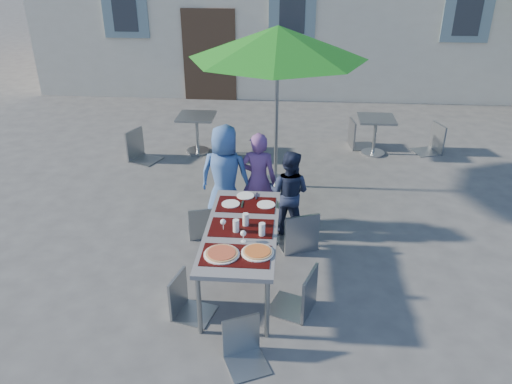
# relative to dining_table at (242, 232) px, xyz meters

# --- Properties ---
(ground) EXTENTS (90.00, 90.00, 0.00)m
(ground) POSITION_rel_dining_table_xyz_m (0.42, 0.10, -0.70)
(ground) COLOR #3F3F41
(ground) RESTS_ON ground
(dining_table) EXTENTS (0.80, 1.85, 0.76)m
(dining_table) POSITION_rel_dining_table_xyz_m (0.00, 0.00, 0.00)
(dining_table) COLOR #4D4C52
(dining_table) RESTS_ON ground
(pizza_near_left) EXTENTS (0.37, 0.37, 0.03)m
(pizza_near_left) POSITION_rel_dining_table_xyz_m (-0.14, -0.55, 0.07)
(pizza_near_left) COLOR white
(pizza_near_left) RESTS_ON dining_table
(pizza_near_right) EXTENTS (0.34, 0.34, 0.03)m
(pizza_near_right) POSITION_rel_dining_table_xyz_m (0.22, -0.49, 0.07)
(pizza_near_right) COLOR white
(pizza_near_right) RESTS_ON dining_table
(glassware) EXTENTS (0.50, 0.40, 0.15)m
(glassware) POSITION_rel_dining_table_xyz_m (0.05, -0.08, 0.13)
(glassware) COLOR silver
(glassware) RESTS_ON dining_table
(place_settings) EXTENTS (0.69, 0.45, 0.01)m
(place_settings) POSITION_rel_dining_table_xyz_m (0.01, 0.62, 0.06)
(place_settings) COLOR white
(place_settings) RESTS_ON dining_table
(child_0) EXTENTS (0.75, 0.54, 1.45)m
(child_0) POSITION_rel_dining_table_xyz_m (-0.38, 1.41, 0.03)
(child_0) COLOR #365896
(child_0) RESTS_ON ground
(child_1) EXTENTS (0.52, 0.37, 1.36)m
(child_1) POSITION_rel_dining_table_xyz_m (0.08, 1.41, -0.02)
(child_1) COLOR #663B7A
(child_1) RESTS_ON ground
(child_2) EXTENTS (0.66, 0.50, 1.19)m
(child_2) POSITION_rel_dining_table_xyz_m (0.51, 1.22, -0.10)
(child_2) COLOR #1B223B
(child_2) RESTS_ON ground
(chair_0) EXTENTS (0.47, 0.48, 0.87)m
(chair_0) POSITION_rel_dining_table_xyz_m (-0.64, 1.01, -0.19)
(chair_0) COLOR gray
(chair_0) RESTS_ON ground
(chair_1) EXTENTS (0.53, 0.53, 0.92)m
(chair_1) POSITION_rel_dining_table_xyz_m (-0.05, 1.15, -0.16)
(chair_1) COLOR gray
(chair_1) RESTS_ON ground
(chair_2) EXTENTS (0.59, 0.60, 1.04)m
(chair_2) POSITION_rel_dining_table_xyz_m (0.65, 0.79, -0.09)
(chair_2) COLOR gray
(chair_2) RESTS_ON ground
(chair_3) EXTENTS (0.48, 0.47, 0.88)m
(chair_3) POSITION_rel_dining_table_xyz_m (-0.54, -0.57, -0.18)
(chair_3) COLOR gray
(chair_3) RESTS_ON ground
(chair_4) EXTENTS (0.56, 0.56, 0.99)m
(chair_4) POSITION_rel_dining_table_xyz_m (0.67, -0.44, -0.12)
(chair_4) COLOR gray
(chair_4) RESTS_ON ground
(chair_5) EXTENTS (0.49, 0.50, 0.84)m
(chair_5) POSITION_rel_dining_table_xyz_m (0.14, -1.20, -0.21)
(chair_5) COLOR gray
(chair_5) RESTS_ON ground
(patio_umbrella) EXTENTS (2.64, 2.64, 2.54)m
(patio_umbrella) POSITION_rel_dining_table_xyz_m (0.27, 2.65, 1.59)
(patio_umbrella) COLOR #B1B4BA
(patio_umbrella) RESTS_ON ground
(cafe_table_0) EXTENTS (0.68, 0.68, 0.72)m
(cafe_table_0) POSITION_rel_dining_table_xyz_m (-1.27, 4.02, -0.21)
(cafe_table_0) COLOR #B1B4BA
(cafe_table_0) RESTS_ON ground
(bg_chair_l_0) EXTENTS (0.61, 0.61, 1.06)m
(bg_chair_l_0) POSITION_rel_dining_table_xyz_m (-2.25, 3.57, -0.07)
(bg_chair_l_0) COLOR gray
(bg_chair_l_0) RESTS_ON ground
(bg_chair_r_0) EXTENTS (0.44, 0.44, 0.98)m
(bg_chair_r_0) POSITION_rel_dining_table_xyz_m (-0.66, 3.74, -0.12)
(bg_chair_r_0) COLOR gray
(bg_chair_r_0) RESTS_ON ground
(cafe_table_1) EXTENTS (0.66, 0.66, 0.71)m
(cafe_table_1) POSITION_rel_dining_table_xyz_m (2.06, 4.18, -0.22)
(cafe_table_1) COLOR #B1B4BA
(cafe_table_1) RESTS_ON ground
(bg_chair_l_1) EXTENTS (0.52, 0.51, 1.02)m
(bg_chair_l_1) POSITION_rel_dining_table_xyz_m (1.78, 4.53, -0.09)
(bg_chair_l_1) COLOR gray
(bg_chair_l_1) RESTS_ON ground
(bg_chair_r_1) EXTENTS (0.57, 0.57, 1.03)m
(bg_chair_r_1) POSITION_rel_dining_table_xyz_m (3.17, 4.38, -0.09)
(bg_chair_r_1) COLOR gray
(bg_chair_r_1) RESTS_ON ground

